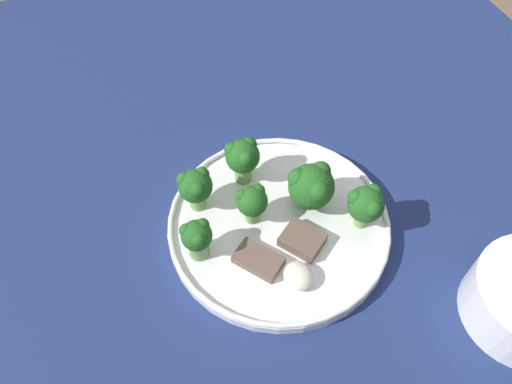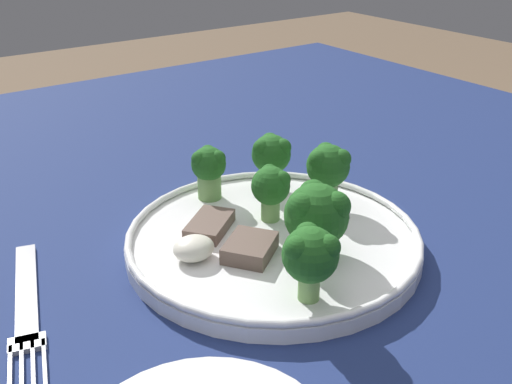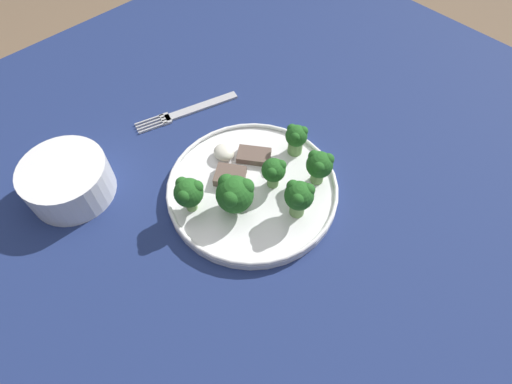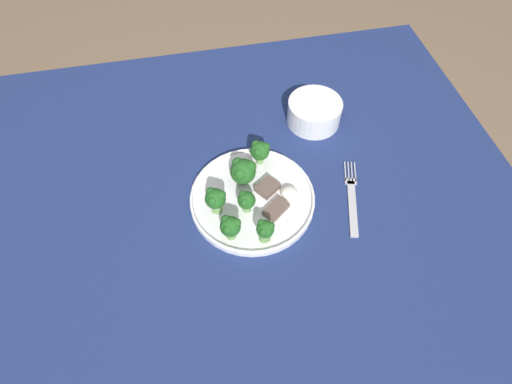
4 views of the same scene
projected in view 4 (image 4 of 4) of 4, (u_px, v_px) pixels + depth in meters
name	position (u px, v px, depth m)	size (l,w,h in m)	color
ground_plane	(254.00, 329.00, 1.34)	(8.00, 8.00, 0.00)	#7F664C
table	(253.00, 246.00, 0.83)	(1.12, 1.09, 0.71)	navy
dinner_plate	(252.00, 198.00, 0.78)	(0.24, 0.24, 0.02)	white
fork	(352.00, 198.00, 0.79)	(0.07, 0.18, 0.00)	#B2B2B7
cream_bowl	(314.00, 113.00, 0.89)	(0.12, 0.12, 0.05)	white
broccoli_floret_near_rim_left	(265.00, 230.00, 0.70)	(0.03, 0.03, 0.05)	#709E56
broccoli_floret_center_left	(247.00, 200.00, 0.73)	(0.03, 0.03, 0.05)	#709E56
broccoli_floret_back_left	(230.00, 227.00, 0.70)	(0.04, 0.04, 0.05)	#709E56
broccoli_floret_front_left	(243.00, 171.00, 0.77)	(0.05, 0.05, 0.06)	#709E56
broccoli_floret_center_back	(215.00, 199.00, 0.73)	(0.04, 0.04, 0.06)	#709E56
broccoli_floret_mid_cluster	(260.00, 151.00, 0.80)	(0.04, 0.04, 0.06)	#709E56
meat_slice_front_slice	(267.00, 187.00, 0.78)	(0.05, 0.05, 0.01)	brown
meat_slice_middle_slice	(276.00, 209.00, 0.75)	(0.06, 0.05, 0.01)	brown
sauce_dollop	(289.00, 192.00, 0.77)	(0.03, 0.03, 0.02)	silver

